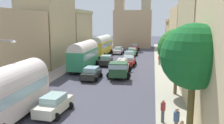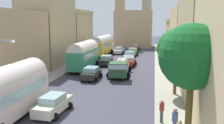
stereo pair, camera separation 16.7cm
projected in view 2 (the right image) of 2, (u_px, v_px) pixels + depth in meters
The scene contains 28 objects.
ground_plane at pixel (118, 65), 38.84m from camera, with size 154.00×154.00×0.00m, color #3E3E4B.
sidewalk_left at pixel (77, 63), 40.11m from camera, with size 2.50×70.00×0.14m, color #A39795.
sidewalk_right at pixel (163, 66), 37.55m from camera, with size 2.50×70.00×0.14m, color #9B9988.
building_left_1 at pixel (2, 48), 25.98m from camera, with size 4.73×13.59×8.42m.
building_left_2 at pixel (49, 30), 38.17m from camera, with size 5.58×10.90×11.32m.
building_left_3 at pixel (77, 33), 49.57m from camera, with size 4.48×11.55×9.41m.
building_right_1 at pixel (211, 28), 22.24m from camera, with size 5.68×11.91×12.94m.
building_right_2 at pixel (185, 38), 36.36m from camera, with size 4.17×14.77×9.24m.
building_right_3 at pixel (181, 37), 49.79m from camera, with size 6.27×11.44×7.55m.
distant_church at pixel (133, 25), 64.12m from camera, with size 10.16×6.41×17.43m.
parked_bus_0 at pixel (6, 91), 16.57m from camera, with size 3.40×8.31×4.02m.
parked_bus_1 at pixel (84, 54), 34.37m from camera, with size 3.32×8.35×4.22m.
parked_bus_2 at pixel (103, 45), 48.78m from camera, with size 3.42×9.88×4.17m.
cargo_truck_0 at pixel (119, 68), 30.28m from camera, with size 3.31×7.61×2.18m.
car_0 at pixel (129, 61), 37.62m from camera, with size 2.53×4.01×1.46m.
car_1 at pixel (130, 56), 43.57m from camera, with size 2.25×4.31×1.61m.
car_2 at pixel (133, 52), 49.54m from camera, with size 2.41×3.93×1.54m.
car_3 at pixel (135, 47), 58.27m from camera, with size 2.25×3.93×1.49m.
car_4 at pixel (53, 104), 18.07m from camera, with size 2.35×3.96×1.52m.
car_5 at pixel (91, 73), 28.88m from camera, with size 2.35×3.88×1.55m.
car_6 at pixel (106, 60), 37.92m from camera, with size 2.38×3.79×1.67m.
car_7 at pixel (119, 50), 51.59m from camera, with size 2.28×4.15×1.54m.
pedestrian_0 at pixel (160, 60), 38.02m from camera, with size 0.49×0.49×1.72m.
pedestrian_1 at pixel (162, 110), 16.17m from camera, with size 0.41×0.41×1.78m.
pedestrian_3 at pixel (175, 120), 14.49m from camera, with size 0.50×0.50×1.83m.
streetlamp_near at pixel (1, 67), 18.70m from camera, with size 1.74×0.28×5.75m.
roadside_tree_0 at pixel (192, 57), 12.96m from camera, with size 3.74×3.74×7.06m.
roadside_tree_1 at pixel (177, 48), 21.95m from camera, with size 3.69×3.69×6.46m.
Camera 2 is at (5.81, -10.76, 7.12)m, focal length 37.37 mm.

